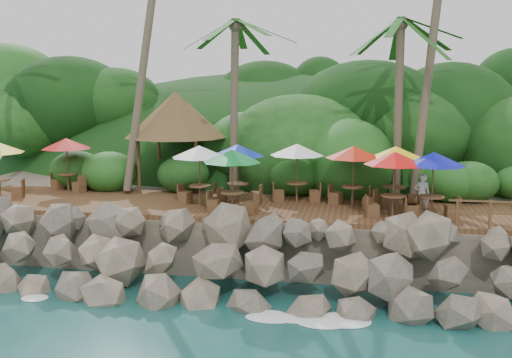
# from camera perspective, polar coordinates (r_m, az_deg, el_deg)

# --- Properties ---
(ground) EXTENTS (140.00, 140.00, 0.00)m
(ground) POSITION_cam_1_polar(r_m,az_deg,el_deg) (18.76, -3.40, -13.29)
(ground) COLOR #19514F
(ground) RESTS_ON ground
(land_base) EXTENTS (32.00, 25.20, 2.10)m
(land_base) POSITION_cam_1_polar(r_m,az_deg,el_deg) (33.64, 3.08, -1.23)
(land_base) COLOR gray
(land_base) RESTS_ON ground
(jungle_hill) EXTENTS (44.80, 28.00, 15.40)m
(jungle_hill) POSITION_cam_1_polar(r_m,az_deg,el_deg) (41.16, 4.41, -0.78)
(jungle_hill) COLOR #143811
(jungle_hill) RESTS_ON ground
(seawall) EXTENTS (29.00, 4.00, 2.30)m
(seawall) POSITION_cam_1_polar(r_m,az_deg,el_deg) (20.20, -2.07, -8.14)
(seawall) COLOR gray
(seawall) RESTS_ON ground
(terrace) EXTENTS (26.00, 5.00, 0.20)m
(terrace) POSITION_cam_1_polar(r_m,az_deg,el_deg) (23.72, 0.00, -2.86)
(terrace) COLOR brown
(terrace) RESTS_ON land_base
(jungle_foliage) EXTENTS (44.00, 16.00, 12.00)m
(jungle_foliage) POSITION_cam_1_polar(r_m,az_deg,el_deg) (32.88, 2.84, -3.34)
(jungle_foliage) COLOR #143811
(jungle_foliage) RESTS_ON ground
(foam_line) EXTENTS (25.20, 0.80, 0.06)m
(foam_line) POSITION_cam_1_polar(r_m,az_deg,el_deg) (19.02, -3.19, -12.87)
(foam_line) COLOR white
(foam_line) RESTS_ON ground
(palapa) EXTENTS (4.94, 4.94, 4.60)m
(palapa) POSITION_cam_1_polar(r_m,az_deg,el_deg) (28.11, -7.99, 6.35)
(palapa) COLOR brown
(palapa) RESTS_ON ground
(dining_clusters) EXTENTS (25.44, 5.48, 2.48)m
(dining_clusters) POSITION_cam_1_polar(r_m,az_deg,el_deg) (23.13, 2.36, 2.23)
(dining_clusters) COLOR brown
(dining_clusters) RESTS_ON terrace
(waiter) EXTENTS (0.60, 0.41, 1.59)m
(waiter) POSITION_cam_1_polar(r_m,az_deg,el_deg) (22.76, 16.15, -1.46)
(waiter) COLOR white
(waiter) RESTS_ON terrace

